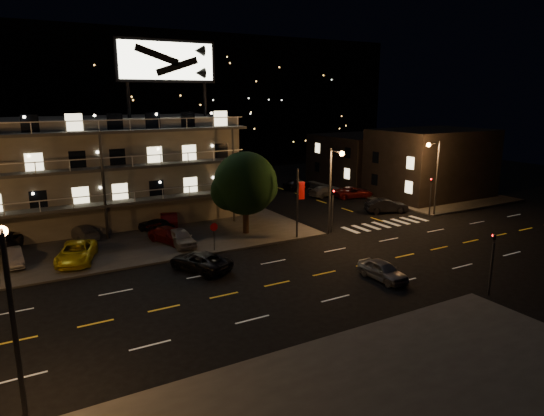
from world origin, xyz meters
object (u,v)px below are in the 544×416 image
lot_car_2 (76,253)px  lot_car_7 (83,232)px  tree (245,185)px  lot_car_4 (181,237)px  side_car_0 (386,206)px  road_car_west (200,261)px  road_car_east (383,270)px

lot_car_2 → lot_car_7: lot_car_2 is taller
tree → lot_car_4: 7.60m
lot_car_7 → side_car_0: (30.82, -5.64, -0.01)m
tree → lot_car_7: 15.06m
lot_car_2 → lot_car_4: bearing=18.5°
lot_car_4 → road_car_west: lot_car_4 is taller
side_car_0 → tree: bearing=111.4°
lot_car_7 → road_car_west: (6.26, -12.32, -0.07)m
tree → road_car_west: size_ratio=1.50×
lot_car_4 → lot_car_7: 9.34m
side_car_0 → road_car_east: size_ratio=1.16×
road_car_east → lot_car_4: bearing=123.4°
tree → lot_car_4: tree is taller
lot_car_2 → lot_car_4: lot_car_2 is taller
lot_car_7 → road_car_east: lot_car_7 is taller
lot_car_7 → tree: bearing=144.7°
side_car_0 → road_car_west: 25.45m
lot_car_4 → road_car_east: lot_car_4 is taller
road_car_west → lot_car_2: bearing=-61.3°
lot_car_7 → road_car_east: 26.46m
lot_car_4 → lot_car_7: bearing=136.9°
lot_car_2 → road_car_west: size_ratio=1.06×
tree → road_car_east: tree is taller
tree → road_car_west: (-7.18, -6.75, -3.96)m
lot_car_2 → lot_car_7: size_ratio=1.24×
lot_car_4 → side_car_0: bearing=0.8°
lot_car_4 → road_car_west: (-0.65, -6.03, -0.16)m
tree → road_car_east: bearing=-77.5°
lot_car_7 → side_car_0: size_ratio=0.93×
lot_car_2 → road_car_east: size_ratio=1.34×
side_car_0 → road_car_west: side_car_0 is taller
lot_car_4 → road_car_east: bearing=-56.0°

